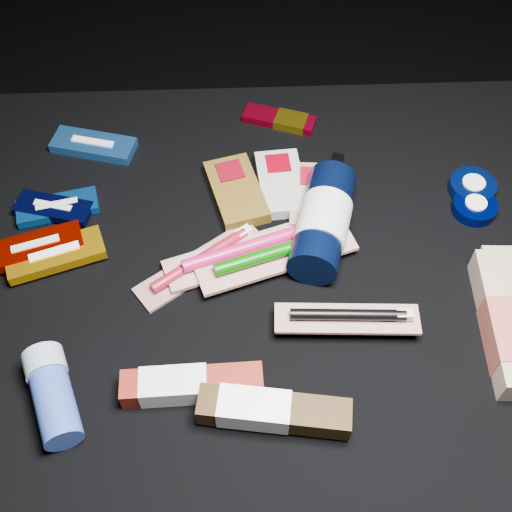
{
  "coord_description": "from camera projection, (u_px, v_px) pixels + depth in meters",
  "views": [
    {
      "loc": [
        -0.01,
        -0.51,
        1.15
      ],
      "look_at": [
        0.01,
        0.01,
        0.42
      ],
      "focal_mm": 45.0,
      "sensor_mm": 36.0,
      "label": 1
    }
  ],
  "objects": [
    {
      "name": "ground",
      "position": [
        248.0,
        387.0,
        1.23
      ],
      "size": [
        3.0,
        3.0,
        0.0
      ],
      "primitive_type": "plane",
      "color": "black",
      "rests_on": "ground"
    },
    {
      "name": "cloth_table",
      "position": [
        247.0,
        338.0,
        1.07
      ],
      "size": [
        0.98,
        0.78,
        0.4
      ],
      "primitive_type": "cube",
      "color": "black",
      "rests_on": "ground"
    },
    {
      "name": "luna_bar_0",
      "position": [
        94.0,
        145.0,
        1.04
      ],
      "size": [
        0.14,
        0.08,
        0.02
      ],
      "rotation": [
        0.0,
        0.0,
        -0.26
      ],
      "color": "#2565B5",
      "rests_on": "cloth_table"
    },
    {
      "name": "luna_bar_1",
      "position": [
        58.0,
        207.0,
        0.96
      ],
      "size": [
        0.13,
        0.07,
        0.02
      ],
      "rotation": [
        0.0,
        0.0,
        0.22
      ],
      "color": "#0D4A99",
      "rests_on": "cloth_table"
    },
    {
      "name": "luna_bar_2",
      "position": [
        54.0,
        208.0,
        0.96
      ],
      "size": [
        0.12,
        0.07,
        0.01
      ],
      "rotation": [
        0.0,
        0.0,
        -0.26
      ],
      "color": "black",
      "rests_on": "cloth_table"
    },
    {
      "name": "luna_bar_3",
      "position": [
        56.0,
        255.0,
        0.9
      ],
      "size": [
        0.14,
        0.09,
        0.02
      ],
      "rotation": [
        0.0,
        0.0,
        0.32
      ],
      "color": "orange",
      "rests_on": "cloth_table"
    },
    {
      "name": "luna_bar_4",
      "position": [
        37.0,
        247.0,
        0.91
      ],
      "size": [
        0.14,
        0.08,
        0.02
      ],
      "rotation": [
        0.0,
        0.0,
        0.3
      ],
      "color": "#860800",
      "rests_on": "cloth_table"
    },
    {
      "name": "clif_bar_0",
      "position": [
        235.0,
        189.0,
        0.98
      ],
      "size": [
        0.1,
        0.14,
        0.02
      ],
      "rotation": [
        0.0,
        0.0,
        0.26
      ],
      "color": "#5A4213",
      "rests_on": "cloth_table"
    },
    {
      "name": "clif_bar_1",
      "position": [
        280.0,
        181.0,
        0.99
      ],
      "size": [
        0.08,
        0.13,
        0.02
      ],
      "rotation": [
        0.0,
        0.0,
        0.08
      ],
      "color": "#AFAFA8",
      "rests_on": "cloth_table"
    },
    {
      "name": "clif_bar_2",
      "position": [
        312.0,
        194.0,
        0.97
      ],
      "size": [
        0.08,
        0.13,
        0.02
      ],
      "rotation": [
        0.0,
        0.0,
        -0.09
      ],
      "color": "#A77E54",
      "rests_on": "cloth_table"
    },
    {
      "name": "power_bar",
      "position": [
        283.0,
        120.0,
        1.07
      ],
      "size": [
        0.13,
        0.07,
        0.01
      ],
      "rotation": [
        0.0,
        0.0,
        -0.34
      ],
      "color": "maroon",
      "rests_on": "cloth_table"
    },
    {
      "name": "lotion_bottle",
      "position": [
        323.0,
        221.0,
        0.91
      ],
      "size": [
        0.12,
        0.23,
        0.07
      ],
      "rotation": [
        0.0,
        0.0,
        -0.28
      ],
      "color": "black",
      "rests_on": "cloth_table"
    },
    {
      "name": "cream_tin_upper",
      "position": [
        472.0,
        187.0,
        0.98
      ],
      "size": [
        0.07,
        0.07,
        0.02
      ],
      "rotation": [
        0.0,
        0.0,
        -0.29
      ],
      "color": "black",
      "rests_on": "cloth_table"
    },
    {
      "name": "cream_tin_lower",
      "position": [
        474.0,
        207.0,
        0.96
      ],
      "size": [
        0.07,
        0.07,
        0.02
      ],
      "rotation": [
        0.0,
        0.0,
        -0.33
      ],
      "color": "black",
      "rests_on": "cloth_table"
    },
    {
      "name": "deodorant_stick",
      "position": [
        52.0,
        394.0,
        0.77
      ],
      "size": [
        0.09,
        0.13,
        0.05
      ],
      "rotation": [
        0.0,
        0.0,
        0.36
      ],
      "color": "#2E4697",
      "rests_on": "cloth_table"
    },
    {
      "name": "toothbrush_pack_0",
      "position": [
        202.0,
        261.0,
        0.9
      ],
      "size": [
        0.19,
        0.15,
        0.02
      ],
      "rotation": [
        0.0,
        0.0,
        0.62
      ],
      "color": "#A59C99",
      "rests_on": "cloth_table"
    },
    {
      "name": "toothbrush_pack_1",
      "position": [
        249.0,
        250.0,
        0.91
      ],
      "size": [
        0.24,
        0.13,
        0.03
      ],
      "rotation": [
        0.0,
        0.0,
        0.33
      ],
      "color": "silver",
      "rests_on": "cloth_table"
    },
    {
      "name": "toothbrush_pack_2",
      "position": [
        279.0,
        254.0,
        0.89
      ],
      "size": [
        0.23,
        0.12,
        0.03
      ],
      "rotation": [
        0.0,
        0.0,
        0.32
      ],
      "color": "silver",
      "rests_on": "cloth_table"
    },
    {
      "name": "toothbrush_pack_3",
      "position": [
        349.0,
        317.0,
        0.83
      ],
      "size": [
        0.19,
        0.05,
        0.02
      ],
      "rotation": [
        0.0,
        0.0,
        -0.05
      ],
      "color": "beige",
      "rests_on": "cloth_table"
    },
    {
      "name": "toothpaste_carton_red",
      "position": [
        186.0,
        385.0,
        0.79
      ],
      "size": [
        0.17,
        0.04,
        0.03
      ],
      "rotation": [
        0.0,
        0.0,
        0.03
      ],
      "color": "maroon",
      "rests_on": "cloth_table"
    },
    {
      "name": "toothpaste_carton_green",
      "position": [
        267.0,
        411.0,
        0.76
      ],
      "size": [
        0.19,
        0.07,
        0.04
      ],
      "rotation": [
        0.0,
        0.0,
        -0.15
      ],
      "color": "#301D0A",
      "rests_on": "cloth_table"
    }
  ]
}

